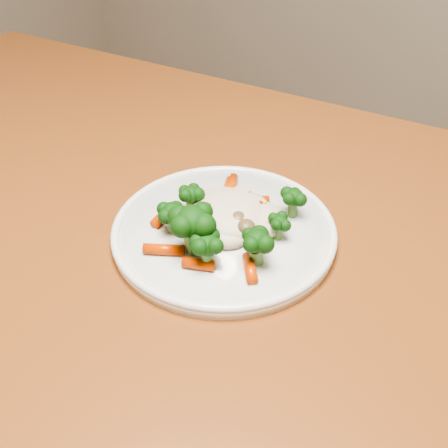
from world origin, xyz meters
name	(u,v)px	position (x,y,z in m)	size (l,w,h in m)	color
dining_table	(155,296)	(-0.21, 0.15, 0.66)	(1.34, 0.93, 0.75)	brown
plate	(224,233)	(-0.14, 0.20, 0.76)	(0.26, 0.26, 0.01)	white
meal	(223,219)	(-0.14, 0.20, 0.78)	(0.16, 0.18, 0.05)	beige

